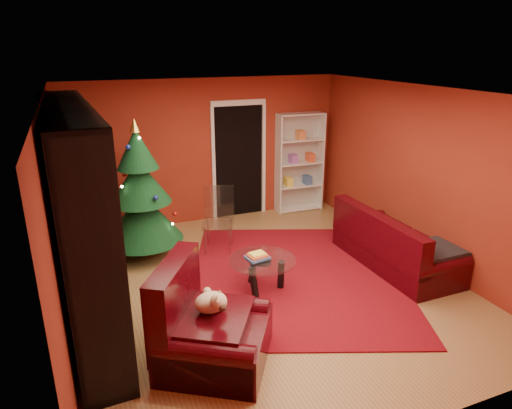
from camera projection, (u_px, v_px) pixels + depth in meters
name	position (u px, v px, depth m)	size (l,w,h in m)	color
floor	(267.00, 287.00, 6.31)	(5.00, 5.50, 0.05)	olive
ceiling	(269.00, 90.00, 5.43)	(5.00, 5.50, 0.05)	silver
wall_back	(207.00, 151.00, 8.29)	(5.00, 0.05, 2.60)	maroon
wall_left	(56.00, 223.00, 4.98)	(0.05, 5.50, 2.60)	maroon
wall_right	(424.00, 176.00, 6.76)	(0.05, 5.50, 2.60)	maroon
doorway	(239.00, 162.00, 8.55)	(1.06, 0.60, 2.16)	black
rug	(296.00, 276.00, 6.52)	(2.95, 3.44, 0.02)	maroon
media_unit	(80.00, 218.00, 5.20)	(0.51, 3.32, 2.55)	black
christmas_tree	(140.00, 192.00, 6.86)	(1.21, 1.21, 2.16)	black
gift_box_teal	(128.00, 233.00, 7.65)	(0.32, 0.32, 0.32)	#1B7272
gift_box_red	(153.00, 228.00, 7.94)	(0.23, 0.23, 0.23)	maroon
white_bookshelf	(299.00, 163.00, 8.86)	(0.91, 0.33, 1.97)	white
armchair	(215.00, 324.00, 4.65)	(1.15, 1.15, 0.90)	black
dog	(211.00, 302.00, 4.63)	(0.40, 0.30, 0.29)	beige
sofa	(397.00, 238.00, 6.74)	(2.02, 0.91, 0.87)	black
coffee_table	(263.00, 274.00, 6.10)	(0.90, 0.90, 0.56)	gray
acrylic_chair	(218.00, 224.00, 7.21)	(0.48, 0.52, 0.93)	#66605B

